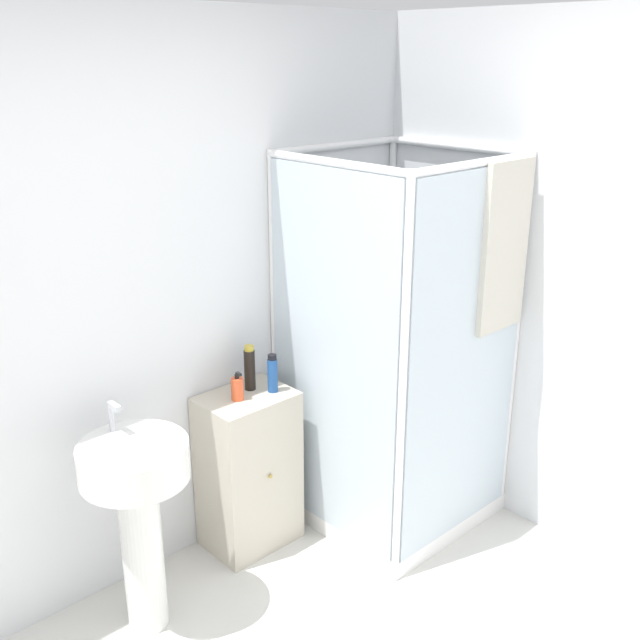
% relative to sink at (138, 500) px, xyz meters
% --- Properties ---
extents(wall_back, '(6.40, 0.06, 2.50)m').
position_rel_sink_xyz_m(wall_back, '(0.17, 0.36, 0.64)').
color(wall_back, silver).
rests_on(wall_back, ground_plane).
extents(shower_enclosure, '(0.87, 0.90, 1.89)m').
position_rel_sink_xyz_m(shower_enclosure, '(1.36, -0.19, -0.09)').
color(shower_enclosure, white).
rests_on(shower_enclosure, ground_plane).
extents(vanity_cabinet, '(0.43, 0.34, 0.80)m').
position_rel_sink_xyz_m(vanity_cabinet, '(0.68, 0.16, -0.21)').
color(vanity_cabinet, beige).
rests_on(vanity_cabinet, ground_plane).
extents(sink, '(0.44, 0.44, 1.00)m').
position_rel_sink_xyz_m(sink, '(0.00, 0.00, 0.00)').
color(sink, white).
rests_on(sink, ground_plane).
extents(soap_dispenser, '(0.06, 0.06, 0.14)m').
position_rel_sink_xyz_m(soap_dispenser, '(0.63, 0.16, 0.24)').
color(soap_dispenser, '#E5562D').
rests_on(soap_dispenser, vanity_cabinet).
extents(shampoo_bottle_tall_black, '(0.05, 0.05, 0.22)m').
position_rel_sink_xyz_m(shampoo_bottle_tall_black, '(0.74, 0.20, 0.29)').
color(shampoo_bottle_tall_black, black).
rests_on(shampoo_bottle_tall_black, vanity_cabinet).
extents(shampoo_bottle_blue, '(0.05, 0.05, 0.19)m').
position_rel_sink_xyz_m(shampoo_bottle_blue, '(0.80, 0.11, 0.27)').
color(shampoo_bottle_blue, '#1E4C93').
rests_on(shampoo_bottle_blue, vanity_cabinet).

